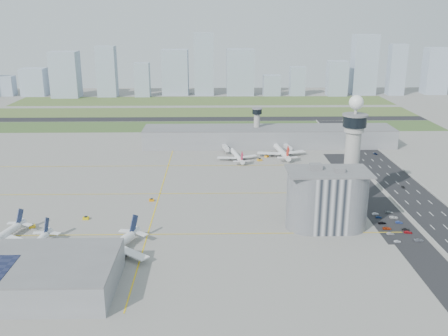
{
  "coord_description": "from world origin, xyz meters",
  "views": [
    {
      "loc": [
        -5.96,
        -261.89,
        106.34
      ],
      "look_at": [
        0.0,
        35.0,
        15.0
      ],
      "focal_mm": 40.0,
      "sensor_mm": 36.0,
      "label": 1
    }
  ],
  "objects_px": {
    "car_hw_2": "(376,154)",
    "car_hw_4": "(340,136)",
    "car_lot_8": "(406,229)",
    "admin_building": "(327,199)",
    "secondary_tower": "(257,123)",
    "tug_0": "(32,226)",
    "jet_bridge_far_0": "(224,147)",
    "car_lot_1": "(390,234)",
    "car_lot_3": "(382,223)",
    "car_hw_1": "(403,187)",
    "jet_bridge_near_1": "(41,259)",
    "car_lot_5": "(375,214)",
    "tug_1": "(86,218)",
    "airplane_near_b": "(31,244)",
    "car_lot_7": "(408,232)",
    "tug_3": "(152,200)",
    "car_lot_9": "(399,222)",
    "car_lot_6": "(419,240)",
    "airplane_near_c": "(110,244)",
    "tug_2": "(130,232)",
    "airplane_far_a": "(237,153)",
    "tug_4": "(260,160)",
    "jet_bridge_far_1": "(285,147)",
    "car_lot_0": "(397,241)",
    "control_tower": "(353,147)",
    "airplane_far_b": "(281,148)",
    "car_lot_4": "(379,217)",
    "car_lot_2": "(387,228)",
    "car_lot_10": "(394,217)",
    "car_lot_11": "(389,212)",
    "tug_5": "(267,156)",
    "jet_bridge_near_2": "(109,258)"
  },
  "relations": [
    {
      "from": "car_lot_6",
      "to": "car_hw_1",
      "type": "relative_size",
      "value": 1.22
    },
    {
      "from": "car_lot_0",
      "to": "car_lot_6",
      "type": "xyz_separation_m",
      "value": [
        10.88,
        0.89,
        0.05
      ]
    },
    {
      "from": "car_lot_10",
      "to": "tug_1",
      "type": "bearing_deg",
      "value": 99.27
    },
    {
      "from": "tug_1",
      "to": "car_lot_1",
      "type": "relative_size",
      "value": 0.84
    },
    {
      "from": "car_lot_0",
      "to": "car_lot_9",
      "type": "bearing_deg",
      "value": -17.82
    },
    {
      "from": "airplane_far_b",
      "to": "secondary_tower",
      "type": "bearing_deg",
      "value": 19.24
    },
    {
      "from": "car_lot_2",
      "to": "tug_2",
      "type": "bearing_deg",
      "value": 93.84
    },
    {
      "from": "car_hw_4",
      "to": "tug_2",
      "type": "bearing_deg",
      "value": -125.24
    },
    {
      "from": "jet_bridge_far_1",
      "to": "tug_3",
      "type": "bearing_deg",
      "value": -49.85
    },
    {
      "from": "tug_0",
      "to": "car_lot_4",
      "type": "xyz_separation_m",
      "value": [
        185.14,
        8.95,
        -0.38
      ]
    },
    {
      "from": "car_lot_3",
      "to": "jet_bridge_far_1",
      "type": "bearing_deg",
      "value": 4.68
    },
    {
      "from": "tug_4",
      "to": "car_hw_1",
      "type": "distance_m",
      "value": 107.62
    },
    {
      "from": "tug_2",
      "to": "car_lot_1",
      "type": "distance_m",
      "value": 131.79
    },
    {
      "from": "control_tower",
      "to": "car_lot_11",
      "type": "distance_m",
      "value": 41.65
    },
    {
      "from": "car_lot_11",
      "to": "car_hw_4",
      "type": "bearing_deg",
      "value": 3.44
    },
    {
      "from": "airplane_near_b",
      "to": "tug_0",
      "type": "relative_size",
      "value": 12.15
    },
    {
      "from": "jet_bridge_near_1",
      "to": "car_lot_5",
      "type": "xyz_separation_m",
      "value": [
        166.4,
        54.49,
        -2.25
      ]
    },
    {
      "from": "airplane_far_b",
      "to": "car_lot_4",
      "type": "xyz_separation_m",
      "value": [
        37.15,
        -127.13,
        -5.81
      ]
    },
    {
      "from": "secondary_tower",
      "to": "tug_2",
      "type": "bearing_deg",
      "value": -113.82
    },
    {
      "from": "airplane_far_a",
      "to": "car_hw_2",
      "type": "distance_m",
      "value": 111.98
    },
    {
      "from": "tug_0",
      "to": "car_lot_7",
      "type": "bearing_deg",
      "value": 64.28
    },
    {
      "from": "secondary_tower",
      "to": "car_lot_5",
      "type": "distance_m",
      "value": 166.36
    },
    {
      "from": "car_lot_1",
      "to": "car_lot_3",
      "type": "xyz_separation_m",
      "value": [
        0.36,
        13.64,
        0.01
      ]
    },
    {
      "from": "airplane_far_a",
      "to": "car_hw_4",
      "type": "xyz_separation_m",
      "value": [
        97.64,
        74.3,
        -4.55
      ]
    },
    {
      "from": "car_hw_2",
      "to": "car_hw_4",
      "type": "distance_m",
      "value": 63.23
    },
    {
      "from": "airplane_far_b",
      "to": "car_lot_9",
      "type": "xyz_separation_m",
      "value": [
        45.77,
        -134.54,
        -5.77
      ]
    },
    {
      "from": "airplane_near_b",
      "to": "car_lot_7",
      "type": "relative_size",
      "value": 9.37
    },
    {
      "from": "tug_3",
      "to": "car_lot_9",
      "type": "height_order",
      "value": "tug_3"
    },
    {
      "from": "tug_4",
      "to": "car_hw_2",
      "type": "bearing_deg",
      "value": -103.52
    },
    {
      "from": "car_lot_8",
      "to": "admin_building",
      "type": "bearing_deg",
      "value": 90.75
    },
    {
      "from": "car_lot_10",
      "to": "car_lot_1",
      "type": "bearing_deg",
      "value": 166.43
    },
    {
      "from": "airplane_far_a",
      "to": "airplane_far_b",
      "type": "distance_m",
      "value": 36.73
    },
    {
      "from": "secondary_tower",
      "to": "tug_0",
      "type": "distance_m",
      "value": 215.78
    },
    {
      "from": "tug_2",
      "to": "tug_4",
      "type": "distance_m",
      "value": 151.97
    },
    {
      "from": "secondary_tower",
      "to": "car_hw_1",
      "type": "distance_m",
      "value": 141.79
    },
    {
      "from": "jet_bridge_far_0",
      "to": "car_lot_8",
      "type": "height_order",
      "value": "jet_bridge_far_0"
    },
    {
      "from": "jet_bridge_near_2",
      "to": "jet_bridge_far_0",
      "type": "distance_m",
      "value": 200.68
    },
    {
      "from": "airplane_near_c",
      "to": "tug_2",
      "type": "xyz_separation_m",
      "value": [
        4.62,
        25.22,
        -5.46
      ]
    },
    {
      "from": "jet_bridge_far_1",
      "to": "tug_0",
      "type": "bearing_deg",
      "value": -55.24
    },
    {
      "from": "jet_bridge_far_0",
      "to": "tug_2",
      "type": "bearing_deg",
      "value": -27.59
    },
    {
      "from": "tug_1",
      "to": "airplane_near_c",
      "type": "bearing_deg",
      "value": 26.88
    },
    {
      "from": "control_tower",
      "to": "car_lot_3",
      "type": "bearing_deg",
      "value": -67.73
    },
    {
      "from": "jet_bridge_near_2",
      "to": "car_lot_1",
      "type": "distance_m",
      "value": 138.67
    },
    {
      "from": "secondary_tower",
      "to": "car_lot_0",
      "type": "bearing_deg",
      "value": -74.47
    },
    {
      "from": "admin_building",
      "to": "car_lot_0",
      "type": "height_order",
      "value": "admin_building"
    },
    {
      "from": "car_lot_2",
      "to": "car_lot_7",
      "type": "height_order",
      "value": "car_lot_7"
    },
    {
      "from": "tug_0",
      "to": "car_lot_5",
      "type": "height_order",
      "value": "tug_0"
    },
    {
      "from": "control_tower",
      "to": "car_lot_5",
      "type": "height_order",
      "value": "control_tower"
    },
    {
      "from": "car_lot_7",
      "to": "tug_5",
      "type": "bearing_deg",
      "value": 31.65
    },
    {
      "from": "tug_0",
      "to": "car_lot_3",
      "type": "xyz_separation_m",
      "value": [
        184.55,
        1.08,
        -0.32
      ]
    }
  ]
}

